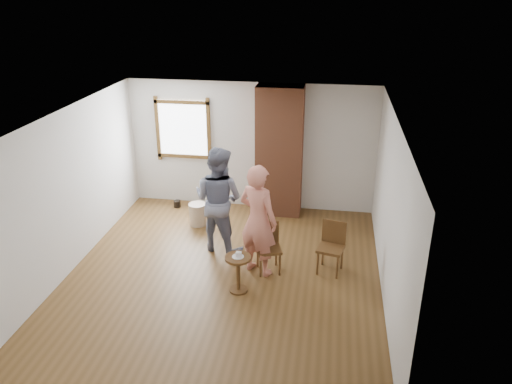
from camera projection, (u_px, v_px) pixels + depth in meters
ground at (224, 275)px, 8.10m from camera, size 5.50×5.50×0.00m
room_shell at (226, 157)px, 7.94m from camera, size 5.04×5.52×2.62m
brick_chimney at (279, 152)px, 9.77m from camera, size 0.90×0.50×2.60m
stoneware_crock at (198, 214)px, 9.68m from camera, size 0.41×0.41×0.43m
dark_pot at (177, 204)px, 10.47m from camera, size 0.18×0.18×0.14m
dining_chair_left at (268, 244)px, 8.08m from camera, size 0.48×0.48×0.82m
dining_chair_right at (332, 244)px, 8.06m from camera, size 0.48×0.48×0.85m
side_table at (238, 268)px, 7.53m from camera, size 0.40×0.40×0.60m
cake_plate at (238, 257)px, 7.45m from camera, size 0.18×0.18×0.01m
cake_slice at (239, 255)px, 7.43m from camera, size 0.08×0.07×0.06m
man at (218, 200)px, 8.54m from camera, size 1.10×0.97×1.88m
person_pink at (258, 220)px, 7.84m from camera, size 0.80×0.70×1.85m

